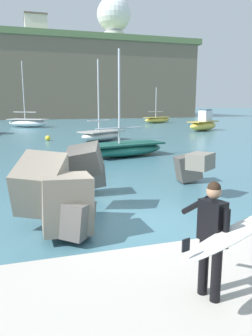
{
  "coord_description": "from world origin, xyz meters",
  "views": [
    {
      "loc": [
        -2.57,
        -7.62,
        3.08
      ],
      "look_at": [
        -0.04,
        0.5,
        1.4
      ],
      "focal_mm": 34.98,
      "sensor_mm": 36.0,
      "label": 1
    }
  ],
  "objects_px": {
    "boat_near_centre": "(157,120)",
    "boat_mid_left": "(204,124)",
    "surfer_with_board": "(219,233)",
    "mooring_buoy_inner": "(48,138)",
    "radar_dome": "(114,17)",
    "boat_near_left": "(28,123)",
    "boat_mid_centre": "(125,149)",
    "station_building_west": "(36,28)",
    "boat_mid_right": "(102,135)"
  },
  "relations": [
    {
      "from": "boat_near_centre",
      "to": "boat_mid_left",
      "type": "xyz_separation_m",
      "value": [
        -0.8,
        -15.57,
        0.25
      ]
    },
    {
      "from": "surfer_with_board",
      "to": "mooring_buoy_inner",
      "type": "xyz_separation_m",
      "value": [
        -0.68,
        24.38,
        -1.06
      ]
    },
    {
      "from": "boat_mid_left",
      "to": "radar_dome",
      "type": "xyz_separation_m",
      "value": [
        1.29,
        43.42,
        21.64
      ]
    },
    {
      "from": "boat_near_left",
      "to": "boat_mid_left",
      "type": "relative_size",
      "value": 1.69
    },
    {
      "from": "boat_near_left",
      "to": "boat_mid_centre",
      "type": "bearing_deg",
      "value": -79.36
    },
    {
      "from": "boat_near_left",
      "to": "boat_mid_left",
      "type": "bearing_deg",
      "value": -32.14
    },
    {
      "from": "surfer_with_board",
      "to": "radar_dome",
      "type": "relative_size",
      "value": 0.21
    },
    {
      "from": "mooring_buoy_inner",
      "to": "surfer_with_board",
      "type": "bearing_deg",
      "value": -88.41
    },
    {
      "from": "boat_near_left",
      "to": "boat_near_centre",
      "type": "xyz_separation_m",
      "value": [
        19.98,
        3.52,
        -0.08
      ]
    },
    {
      "from": "boat_mid_left",
      "to": "radar_dome",
      "type": "relative_size",
      "value": 0.5
    },
    {
      "from": "surfer_with_board",
      "to": "boat_mid_left",
      "type": "relative_size",
      "value": 0.42
    },
    {
      "from": "boat_mid_centre",
      "to": "boat_mid_left",
      "type": "bearing_deg",
      "value": 46.87
    },
    {
      "from": "surfer_with_board",
      "to": "boat_mid_left",
      "type": "distance_m",
      "value": 34.27
    },
    {
      "from": "boat_near_left",
      "to": "boat_near_centre",
      "type": "distance_m",
      "value": 20.29
    },
    {
      "from": "boat_near_left",
      "to": "station_building_west",
      "type": "bearing_deg",
      "value": 84.44
    },
    {
      "from": "boat_near_left",
      "to": "radar_dome",
      "type": "relative_size",
      "value": 0.85
    },
    {
      "from": "boat_near_centre",
      "to": "mooring_buoy_inner",
      "type": "relative_size",
      "value": 12.65
    },
    {
      "from": "boat_near_left",
      "to": "mooring_buoy_inner",
      "type": "distance_m",
      "value": 17.37
    },
    {
      "from": "surfer_with_board",
      "to": "boat_mid_centre",
      "type": "xyz_separation_m",
      "value": [
        3.09,
        14.61,
        -0.83
      ]
    },
    {
      "from": "boat_near_left",
      "to": "mooring_buoy_inner",
      "type": "xyz_separation_m",
      "value": [
        1.32,
        -17.31,
        -0.38
      ]
    },
    {
      "from": "boat_near_centre",
      "to": "boat_mid_right",
      "type": "bearing_deg",
      "value": -123.04
    },
    {
      "from": "boat_mid_right",
      "to": "radar_dome",
      "type": "height_order",
      "value": "radar_dome"
    },
    {
      "from": "boat_mid_centre",
      "to": "radar_dome",
      "type": "bearing_deg",
      "value": 75.26
    },
    {
      "from": "mooring_buoy_inner",
      "to": "boat_mid_left",
      "type": "bearing_deg",
      "value": 16.42
    },
    {
      "from": "boat_mid_right",
      "to": "boat_mid_left",
      "type": "bearing_deg",
      "value": 25.42
    },
    {
      "from": "boat_near_centre",
      "to": "station_building_west",
      "type": "bearing_deg",
      "value": 120.38
    },
    {
      "from": "boat_near_centre",
      "to": "mooring_buoy_inner",
      "type": "xyz_separation_m",
      "value": [
        -18.66,
        -20.83,
        -0.3
      ]
    },
    {
      "from": "boat_near_centre",
      "to": "radar_dome",
      "type": "xyz_separation_m",
      "value": [
        0.49,
        27.85,
        21.89
      ]
    },
    {
      "from": "surfer_with_board",
      "to": "boat_near_left",
      "type": "relative_size",
      "value": 0.25
    },
    {
      "from": "boat_mid_centre",
      "to": "station_building_west",
      "type": "relative_size",
      "value": 0.8
    },
    {
      "from": "boat_mid_right",
      "to": "mooring_buoy_inner",
      "type": "xyz_separation_m",
      "value": [
        -4.37,
        1.15,
        -0.25
      ]
    },
    {
      "from": "boat_near_centre",
      "to": "boat_mid_centre",
      "type": "bearing_deg",
      "value": -115.95
    },
    {
      "from": "boat_near_centre",
      "to": "boat_mid_left",
      "type": "height_order",
      "value": "boat_near_centre"
    },
    {
      "from": "boat_near_left",
      "to": "boat_near_centre",
      "type": "bearing_deg",
      "value": 9.99
    },
    {
      "from": "surfer_with_board",
      "to": "boat_mid_centre",
      "type": "distance_m",
      "value": 14.95
    },
    {
      "from": "boat_mid_left",
      "to": "station_building_west",
      "type": "bearing_deg",
      "value": 109.9
    },
    {
      "from": "boat_mid_left",
      "to": "mooring_buoy_inner",
      "type": "height_order",
      "value": "boat_mid_left"
    },
    {
      "from": "boat_near_centre",
      "to": "station_building_west",
      "type": "xyz_separation_m",
      "value": [
        -16.84,
        28.74,
        18.61
      ]
    },
    {
      "from": "boat_near_centre",
      "to": "surfer_with_board",
      "type": "bearing_deg",
      "value": -111.69
    },
    {
      "from": "boat_mid_centre",
      "to": "boat_mid_right",
      "type": "bearing_deg",
      "value": 86.05
    },
    {
      "from": "boat_near_left",
      "to": "boat_mid_centre",
      "type": "distance_m",
      "value": 27.56
    },
    {
      "from": "surfer_with_board",
      "to": "radar_dome",
      "type": "distance_m",
      "value": 78.27
    },
    {
      "from": "boat_mid_left",
      "to": "boat_mid_centre",
      "type": "xyz_separation_m",
      "value": [
        -14.09,
        -15.04,
        -0.32
      ]
    },
    {
      "from": "surfer_with_board",
      "to": "boat_near_left",
      "type": "distance_m",
      "value": 41.75
    },
    {
      "from": "boat_mid_left",
      "to": "mooring_buoy_inner",
      "type": "distance_m",
      "value": 18.62
    },
    {
      "from": "mooring_buoy_inner",
      "to": "boat_near_left",
      "type": "bearing_deg",
      "value": 94.36
    },
    {
      "from": "boat_mid_left",
      "to": "station_building_west",
      "type": "relative_size",
      "value": 0.66
    },
    {
      "from": "boat_near_left",
      "to": "station_building_west",
      "type": "relative_size",
      "value": 1.11
    },
    {
      "from": "boat_mid_left",
      "to": "boat_mid_right",
      "type": "distance_m",
      "value": 14.94
    },
    {
      "from": "surfer_with_board",
      "to": "boat_near_centre",
      "type": "distance_m",
      "value": 48.66
    }
  ]
}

